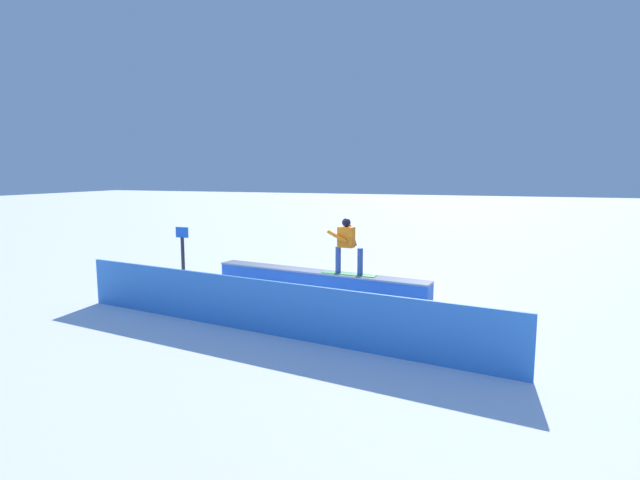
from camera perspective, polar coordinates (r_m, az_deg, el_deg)
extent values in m
plane|color=white|center=(13.41, -0.24, -6.55)|extent=(120.00, 120.00, 0.00)
cube|color=blue|center=(13.33, -0.24, -5.12)|extent=(6.03, 1.39, 0.69)
cube|color=red|center=(13.37, -0.24, -5.84)|extent=(6.05, 1.40, 0.16)
cube|color=gray|center=(13.25, -0.24, -3.60)|extent=(6.04, 1.45, 0.04)
cube|color=green|center=(12.85, 3.28, -3.85)|extent=(1.44, 0.42, 0.01)
cylinder|color=#374B8C|center=(12.89, 2.06, -2.24)|extent=(0.15, 0.15, 0.67)
cylinder|color=#374B8C|center=(12.68, 4.54, -2.44)|extent=(0.15, 0.15, 0.67)
cube|color=orange|center=(12.72, 2.97, 0.33)|extent=(0.42, 0.28, 0.52)
sphere|color=black|center=(12.68, 2.98, 1.98)|extent=(0.22, 0.22, 0.22)
cylinder|color=orange|center=(12.64, 1.93, 0.40)|extent=(0.54, 0.14, 0.32)
cylinder|color=orange|center=(12.83, 3.66, 0.50)|extent=(0.26, 0.11, 0.55)
cube|color=#397FDC|center=(10.48, -6.18, -7.52)|extent=(10.11, 1.63, 1.12)
cylinder|color=#262628|center=(15.16, -15.18, -2.40)|extent=(0.10, 0.10, 1.42)
cube|color=blue|center=(15.04, -15.29, 0.84)|extent=(0.40, 0.04, 0.30)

